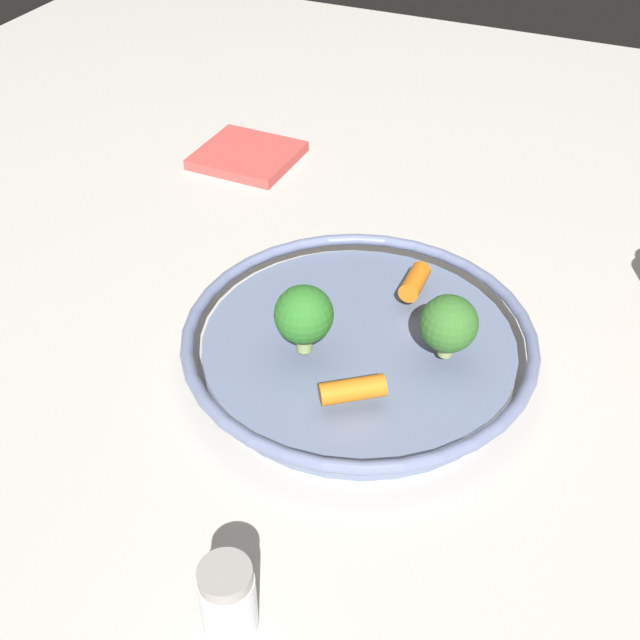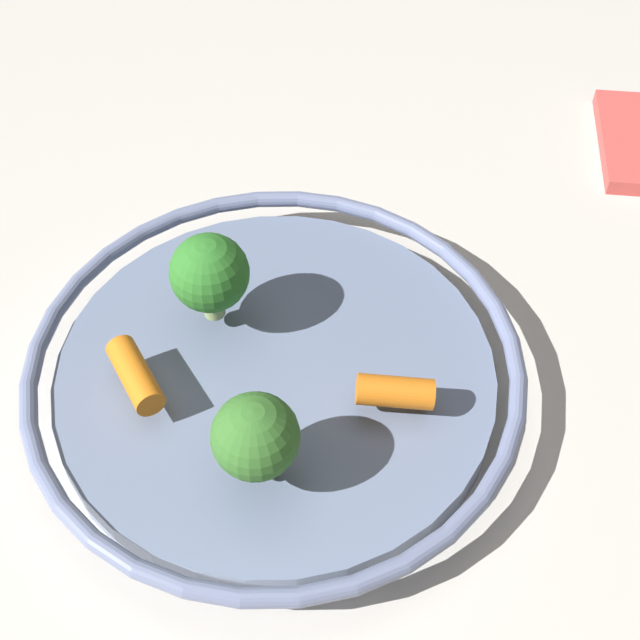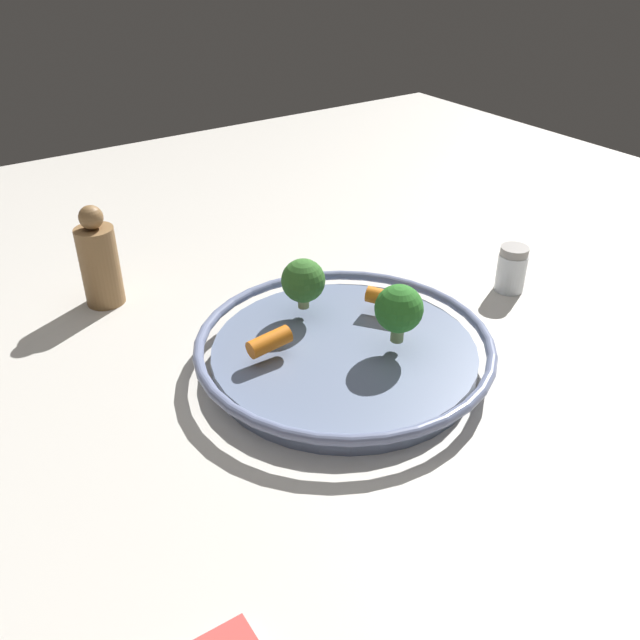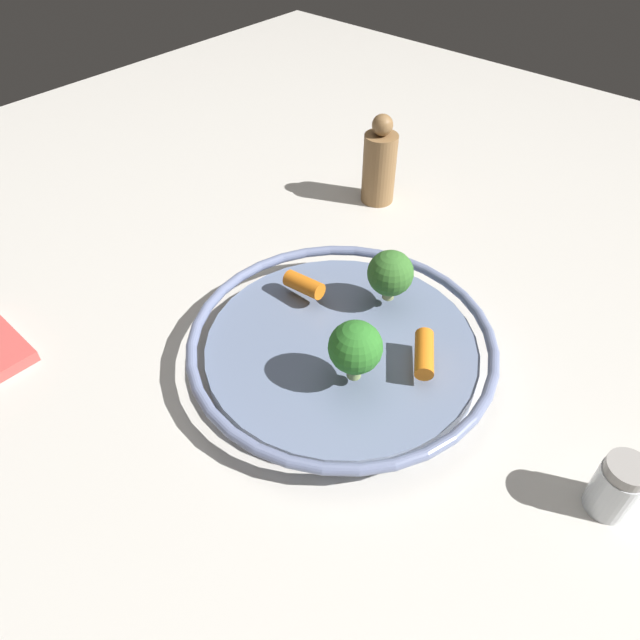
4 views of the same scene
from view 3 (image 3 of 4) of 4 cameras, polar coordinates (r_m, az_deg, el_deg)
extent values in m
plane|color=beige|center=(0.79, 2.00, -3.87)|extent=(1.92, 1.92, 0.00)
cylinder|color=slate|center=(0.78, 2.02, -3.09)|extent=(0.30, 0.30, 0.03)
torus|color=slate|center=(0.77, 2.05, -1.92)|extent=(0.34, 0.34, 0.01)
cylinder|color=orange|center=(0.83, 5.83, 1.78)|extent=(0.06, 0.05, 0.02)
cylinder|color=orange|center=(0.74, -4.26, -1.84)|extent=(0.02, 0.05, 0.02)
cylinder|color=#9BA666|center=(0.82, -1.19, 1.59)|extent=(0.01, 0.01, 0.01)
sphere|color=#38712B|center=(0.81, -1.21, 3.39)|extent=(0.05, 0.05, 0.05)
cylinder|color=#94AC66|center=(0.76, 6.49, -1.13)|extent=(0.01, 0.01, 0.02)
sphere|color=#2F7929|center=(0.75, 6.63, 0.95)|extent=(0.05, 0.05, 0.05)
cylinder|color=silver|center=(0.97, 15.72, 3.85)|extent=(0.04, 0.04, 0.05)
cylinder|color=#9E9993|center=(0.95, 15.99, 5.58)|extent=(0.04, 0.04, 0.01)
cylinder|color=olive|center=(0.93, -17.94, 4.30)|extent=(0.05, 0.05, 0.11)
sphere|color=olive|center=(0.91, -18.65, 8.15)|extent=(0.03, 0.03, 0.03)
camera|label=1|loc=(1.18, 22.03, 33.36)|focal=45.07mm
camera|label=2|loc=(0.94, -16.93, 34.33)|focal=50.41mm
camera|label=4|loc=(0.68, 47.17, 24.95)|focal=32.30mm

